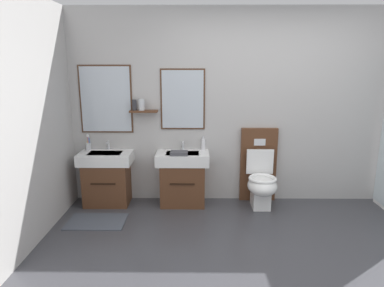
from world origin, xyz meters
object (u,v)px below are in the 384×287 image
(vanity_sink_left, at_px, (107,177))
(vanity_sink_right, at_px, (183,177))
(folded_hand_towel, at_px, (179,153))
(toilet, at_px, (260,178))
(toothbrush_cup, at_px, (88,145))
(soap_dispenser, at_px, (203,144))

(vanity_sink_left, relative_size, vanity_sink_right, 1.00)
(vanity_sink_right, xyz_separation_m, folded_hand_towel, (-0.04, -0.11, 0.35))
(vanity_sink_right, xyz_separation_m, toilet, (1.01, -0.03, 0.00))
(toilet, xyz_separation_m, folded_hand_towel, (-1.05, -0.08, 0.35))
(vanity_sink_left, distance_m, toilet, 2.02)
(vanity_sink_right, distance_m, folded_hand_towel, 0.37)
(toothbrush_cup, relative_size, folded_hand_towel, 0.95)
(soap_dispenser, relative_size, folded_hand_towel, 0.83)
(toilet, relative_size, folded_hand_towel, 4.55)
(vanity_sink_right, relative_size, toilet, 0.70)
(vanity_sink_left, relative_size, toothbrush_cup, 3.39)
(toilet, bearing_deg, soap_dispenser, 167.06)
(soap_dispenser, bearing_deg, vanity_sink_left, -173.56)
(toilet, bearing_deg, vanity_sink_left, 179.22)
(toilet, height_order, folded_hand_towel, toilet)
(vanity_sink_left, bearing_deg, vanity_sink_right, 0.00)
(vanity_sink_right, xyz_separation_m, toothbrush_cup, (-1.26, 0.13, 0.39))
(vanity_sink_left, height_order, toilet, toilet)
(vanity_sink_left, height_order, folded_hand_towel, folded_hand_towel)
(toothbrush_cup, xyz_separation_m, soap_dispenser, (1.53, 0.01, 0.02))
(vanity_sink_right, height_order, toilet, toilet)
(vanity_sink_right, relative_size, toothbrush_cup, 3.39)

